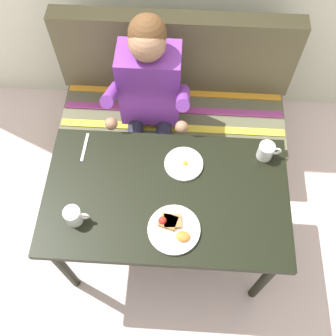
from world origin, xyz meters
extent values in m
plane|color=beige|center=(0.00, 0.00, 0.00)|extent=(8.00, 8.00, 0.00)
cube|color=black|center=(0.00, 0.00, 0.71)|extent=(1.20, 0.70, 0.04)
cylinder|color=black|center=(-0.54, -0.29, 0.34)|extent=(0.05, 0.05, 0.69)
cylinder|color=black|center=(0.54, -0.29, 0.34)|extent=(0.05, 0.05, 0.69)
cylinder|color=black|center=(-0.54, 0.29, 0.34)|extent=(0.05, 0.05, 0.69)
cylinder|color=black|center=(0.54, 0.29, 0.34)|extent=(0.05, 0.05, 0.69)
cube|color=brown|center=(0.00, 0.72, 0.20)|extent=(1.44, 0.56, 0.40)
cube|color=brown|center=(0.00, 0.72, 0.43)|extent=(1.40, 0.52, 0.06)
cube|color=brown|center=(0.00, 0.94, 0.73)|extent=(1.44, 0.12, 0.54)
cube|color=yellow|center=(0.00, 0.58, 0.46)|extent=(1.38, 0.05, 0.01)
cube|color=#93387A|center=(0.00, 0.72, 0.46)|extent=(1.38, 0.05, 0.01)
cube|color=orange|center=(0.00, 0.86, 0.46)|extent=(1.38, 0.05, 0.01)
cube|color=#6F3092|center=(-0.13, 0.66, 0.76)|extent=(0.34, 0.22, 0.48)
sphere|color=#9E7051|center=(-0.13, 0.64, 1.09)|extent=(0.19, 0.19, 0.19)
sphere|color=brown|center=(-0.13, 0.67, 1.12)|extent=(0.19, 0.19, 0.19)
cylinder|color=#6F3092|center=(-0.32, 0.52, 0.83)|extent=(0.07, 0.29, 0.23)
cylinder|color=#6F3092|center=(0.06, 0.52, 0.83)|extent=(0.07, 0.29, 0.23)
sphere|color=#9E7051|center=(-0.32, 0.40, 0.73)|extent=(0.07, 0.07, 0.07)
sphere|color=#9E7051|center=(0.06, 0.40, 0.73)|extent=(0.07, 0.07, 0.07)
cylinder|color=#232333|center=(-0.22, 0.49, 0.52)|extent=(0.09, 0.34, 0.09)
cylinder|color=#232333|center=(-0.22, 0.32, 0.26)|extent=(0.08, 0.08, 0.52)
cube|color=black|center=(-0.22, 0.26, 0.03)|extent=(0.09, 0.20, 0.05)
cylinder|color=#232333|center=(-0.05, 0.49, 0.52)|extent=(0.09, 0.34, 0.09)
cylinder|color=#232333|center=(-0.05, 0.32, 0.26)|extent=(0.08, 0.08, 0.52)
cube|color=black|center=(-0.05, 0.26, 0.03)|extent=(0.09, 0.20, 0.05)
cylinder|color=white|center=(0.05, -0.18, 0.74)|extent=(0.24, 0.24, 0.02)
cube|color=#9A642E|center=(0.02, -0.15, 0.76)|extent=(0.10, 0.09, 0.02)
cube|color=#956237|center=(0.04, -0.15, 0.76)|extent=(0.09, 0.07, 0.02)
sphere|color=red|center=(-0.01, -0.15, 0.76)|extent=(0.04, 0.04, 0.04)
ellipsoid|color=#CC6623|center=(0.09, -0.22, 0.76)|extent=(0.06, 0.05, 0.02)
cylinder|color=white|center=(0.08, 0.17, 0.74)|extent=(0.20, 0.20, 0.01)
ellipsoid|color=white|center=(0.08, 0.17, 0.75)|extent=(0.09, 0.08, 0.01)
sphere|color=yellow|center=(0.09, 0.16, 0.76)|extent=(0.03, 0.03, 0.03)
cylinder|color=white|center=(-0.42, -0.16, 0.78)|extent=(0.08, 0.08, 0.09)
cylinder|color=brown|center=(-0.42, -0.16, 0.81)|extent=(0.07, 0.07, 0.01)
torus|color=white|center=(-0.37, -0.16, 0.78)|extent=(0.05, 0.01, 0.05)
cylinder|color=white|center=(0.49, 0.25, 0.78)|extent=(0.08, 0.08, 0.09)
cylinder|color=brown|center=(0.49, 0.25, 0.81)|extent=(0.07, 0.07, 0.01)
torus|color=white|center=(0.54, 0.25, 0.78)|extent=(0.05, 0.01, 0.05)
cube|color=silver|center=(-0.44, 0.24, 0.73)|extent=(0.02, 0.17, 0.00)
camera|label=1|loc=(0.06, -0.82, 2.46)|focal=42.07mm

